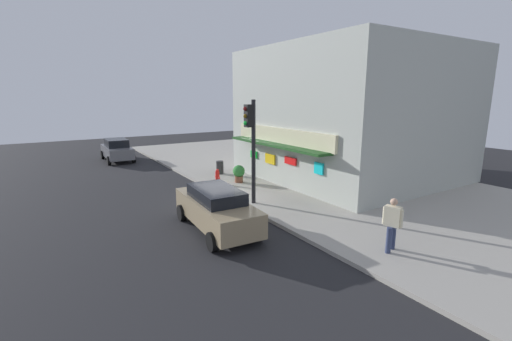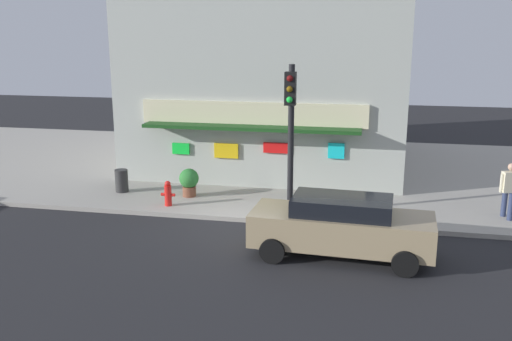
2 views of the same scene
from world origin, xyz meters
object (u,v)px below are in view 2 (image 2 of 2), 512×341
(fire_hydrant, at_px, (168,194))
(trash_can, at_px, (122,181))
(pedestrian, at_px, (509,188))
(parked_car_tan, at_px, (341,226))
(traffic_light, at_px, (291,121))
(potted_plant_by_doorway, at_px, (189,181))

(fire_hydrant, distance_m, trash_can, 2.46)
(trash_can, bearing_deg, pedestrian, -1.74)
(trash_can, height_order, parked_car_tan, parked_car_tan)
(trash_can, bearing_deg, traffic_light, -13.57)
(trash_can, distance_m, pedestrian, 12.58)
(pedestrian, height_order, potted_plant_by_doorway, pedestrian)
(fire_hydrant, xyz_separation_m, parked_car_tan, (5.66, -2.81, 0.29))
(fire_hydrant, bearing_deg, trash_can, 150.58)
(trash_can, distance_m, parked_car_tan, 8.78)
(potted_plant_by_doorway, bearing_deg, parked_car_tan, -36.58)
(potted_plant_by_doorway, xyz_separation_m, parked_car_tan, (5.32, -3.95, 0.15))
(potted_plant_by_doorway, bearing_deg, traffic_light, -21.22)
(trash_can, bearing_deg, potted_plant_by_doorway, -1.52)
(fire_hydrant, bearing_deg, traffic_light, -3.84)
(pedestrian, bearing_deg, fire_hydrant, -175.45)
(traffic_light, xyz_separation_m, trash_can, (-6.12, 1.48, -2.54))
(traffic_light, distance_m, potted_plant_by_doorway, 4.57)
(trash_can, xyz_separation_m, pedestrian, (12.56, -0.38, 0.55))
(parked_car_tan, bearing_deg, potted_plant_by_doorway, 143.42)
(traffic_light, relative_size, fire_hydrant, 5.54)
(pedestrian, distance_m, potted_plant_by_doorway, 10.09)
(traffic_light, height_order, potted_plant_by_doorway, traffic_light)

